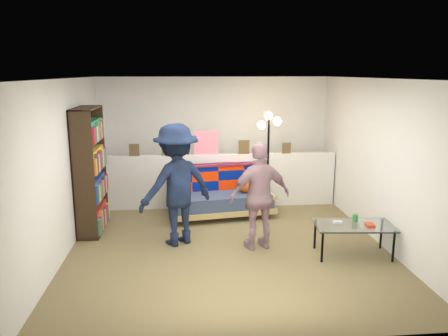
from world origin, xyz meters
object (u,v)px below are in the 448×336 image
person_left (176,185)px  futon_sofa (222,195)px  bookshelf (90,174)px  person_right (260,197)px  coffee_table (354,227)px  floor_lamp (269,142)px

person_left → futon_sofa: bearing=-151.7°
bookshelf → person_right: 2.72m
coffee_table → bookshelf: bearing=160.4°
bookshelf → person_left: size_ratio=1.10×
bookshelf → person_left: bearing=-26.5°
person_left → person_right: 1.22m
futon_sofa → floor_lamp: (0.85, 0.14, 0.92)m
futon_sofa → floor_lamp: 1.26m
floor_lamp → person_left: size_ratio=1.01×
futon_sofa → person_right: bearing=-74.9°
futon_sofa → coffee_table: bearing=-48.8°
bookshelf → person_left: bookshelf is taller
person_left → floor_lamp: bearing=-169.4°
coffee_table → futon_sofa: bearing=131.2°
futon_sofa → floor_lamp: size_ratio=1.06×
bookshelf → coffee_table: (3.78, -1.35, -0.50)m
person_left → person_right: person_left is taller
bookshelf → floor_lamp: bearing=13.1°
floor_lamp → person_right: bearing=-104.7°
floor_lamp → futon_sofa: bearing=-170.5°
futon_sofa → coffee_table: (1.66, -1.90, 0.05)m
bookshelf → coffee_table: 4.05m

